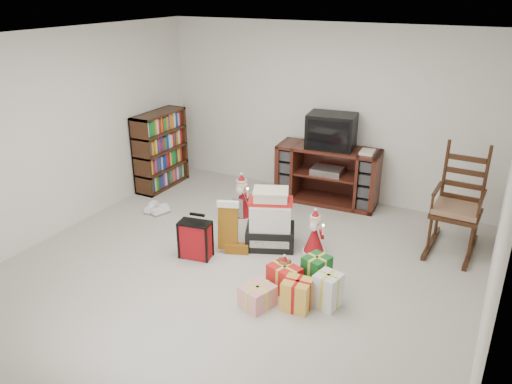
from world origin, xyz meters
TOP-DOWN VIEW (x-y plane):
  - room at (0.00, 0.00)m, footprint 5.01×5.01m
  - tv_stand at (0.20, 2.21)m, footprint 1.48×0.62m
  - bookshelf at (-2.31, 1.59)m, footprint 0.32×0.97m
  - rocking_chair at (2.04, 1.60)m, footprint 0.57×0.91m
  - gift_pile at (0.07, 0.61)m, footprint 0.70×0.61m
  - red_suitcase at (-0.58, -0.04)m, footprint 0.38×0.24m
  - stocking at (-0.32, 0.27)m, footprint 0.33×0.23m
  - teddy_bear at (0.59, -0.10)m, footprint 0.22×0.19m
  - santa_figurine at (0.61, 0.68)m, footprint 0.28×0.27m
  - mrs_claus_figurine at (-0.62, 1.14)m, footprint 0.31×0.30m
  - sneaker_pair at (-1.76, 0.72)m, footprint 0.32×0.28m
  - gift_cluster at (0.82, -0.28)m, footprint 0.82×0.93m
  - crt_television at (0.21, 2.23)m, footprint 0.71×0.55m

SIDE VIEW (x-z plane):
  - sneaker_pair at x=-1.76m, z-range 0.00..0.09m
  - gift_cluster at x=0.82m, z-range 0.00..0.28m
  - teddy_bear at x=0.59m, z-range -0.02..0.31m
  - santa_figurine at x=0.61m, z-range -0.07..0.51m
  - red_suitcase at x=-0.58m, z-range -0.04..0.50m
  - mrs_claus_figurine at x=-0.62m, z-range -0.07..0.57m
  - gift_pile at x=0.07m, z-range -0.04..0.68m
  - stocking at x=-0.32m, z-range 0.00..0.65m
  - tv_stand at x=0.20m, z-range 0.00..0.83m
  - rocking_chair at x=2.04m, z-range -0.21..1.13m
  - bookshelf at x=-2.31m, z-range -0.02..1.16m
  - crt_television at x=0.21m, z-range 0.83..1.31m
  - room at x=0.00m, z-range -0.01..2.51m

